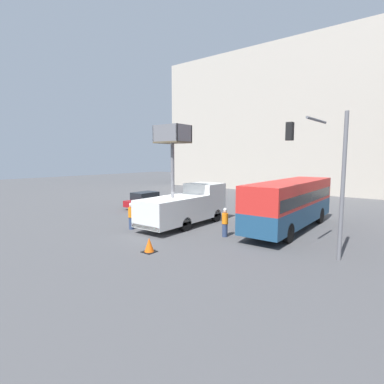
{
  "coord_description": "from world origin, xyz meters",
  "views": [
    {
      "loc": [
        13.21,
        -15.79,
        4.75
      ],
      "look_at": [
        0.14,
        1.18,
        2.3
      ],
      "focal_mm": 28.0,
      "sensor_mm": 36.0,
      "label": 1
    }
  ],
  "objects_px": {
    "road_worker_directing": "(225,222)",
    "traffic_light_pole": "(324,163)",
    "traffic_cone_near_truck": "(149,245)",
    "parked_car_curbside": "(146,200)",
    "utility_truck": "(186,204)",
    "city_bus": "(291,201)",
    "road_worker_near_truck": "(131,216)"
  },
  "relations": [
    {
      "from": "traffic_light_pole",
      "to": "parked_car_curbside",
      "type": "xyz_separation_m",
      "value": [
        -16.92,
        4.67,
        -3.73
      ]
    },
    {
      "from": "road_worker_near_truck",
      "to": "traffic_cone_near_truck",
      "type": "bearing_deg",
      "value": -85.98
    },
    {
      "from": "utility_truck",
      "to": "road_worker_near_truck",
      "type": "height_order",
      "value": "utility_truck"
    },
    {
      "from": "traffic_light_pole",
      "to": "road_worker_directing",
      "type": "distance_m",
      "value": 6.64
    },
    {
      "from": "traffic_light_pole",
      "to": "traffic_cone_near_truck",
      "type": "bearing_deg",
      "value": -146.79
    },
    {
      "from": "traffic_light_pole",
      "to": "road_worker_near_truck",
      "type": "relative_size",
      "value": 3.82
    },
    {
      "from": "traffic_light_pole",
      "to": "parked_car_curbside",
      "type": "distance_m",
      "value": 17.94
    },
    {
      "from": "traffic_cone_near_truck",
      "to": "parked_car_curbside",
      "type": "bearing_deg",
      "value": 136.9
    },
    {
      "from": "traffic_light_pole",
      "to": "parked_car_curbside",
      "type": "bearing_deg",
      "value": 164.57
    },
    {
      "from": "utility_truck",
      "to": "city_bus",
      "type": "height_order",
      "value": "utility_truck"
    },
    {
      "from": "traffic_cone_near_truck",
      "to": "traffic_light_pole",
      "type": "bearing_deg",
      "value": 33.21
    },
    {
      "from": "road_worker_directing",
      "to": "road_worker_near_truck",
      "type": "bearing_deg",
      "value": -43.83
    },
    {
      "from": "utility_truck",
      "to": "traffic_light_pole",
      "type": "xyz_separation_m",
      "value": [
        9.39,
        -1.29,
        2.99
      ]
    },
    {
      "from": "road_worker_directing",
      "to": "traffic_cone_near_truck",
      "type": "relative_size",
      "value": 2.4
    },
    {
      "from": "utility_truck",
      "to": "city_bus",
      "type": "relative_size",
      "value": 0.7
    },
    {
      "from": "road_worker_near_truck",
      "to": "traffic_cone_near_truck",
      "type": "xyz_separation_m",
      "value": [
        4.51,
        -2.74,
        -0.54
      ]
    },
    {
      "from": "traffic_light_pole",
      "to": "road_worker_directing",
      "type": "height_order",
      "value": "traffic_light_pole"
    },
    {
      "from": "road_worker_near_truck",
      "to": "road_worker_directing",
      "type": "relative_size",
      "value": 1.01
    },
    {
      "from": "road_worker_near_truck",
      "to": "traffic_light_pole",
      "type": "bearing_deg",
      "value": -45.55
    },
    {
      "from": "road_worker_directing",
      "to": "traffic_light_pole",
      "type": "bearing_deg",
      "value": 113.01
    },
    {
      "from": "road_worker_near_truck",
      "to": "road_worker_directing",
      "type": "distance_m",
      "value": 6.35
    },
    {
      "from": "utility_truck",
      "to": "traffic_light_pole",
      "type": "relative_size",
      "value": 1.07
    },
    {
      "from": "city_bus",
      "to": "road_worker_near_truck",
      "type": "distance_m",
      "value": 10.65
    },
    {
      "from": "traffic_light_pole",
      "to": "road_worker_near_truck",
      "type": "distance_m",
      "value": 12.22
    },
    {
      "from": "city_bus",
      "to": "traffic_cone_near_truck",
      "type": "relative_size",
      "value": 14.27
    },
    {
      "from": "traffic_light_pole",
      "to": "road_worker_near_truck",
      "type": "bearing_deg",
      "value": -170.85
    },
    {
      "from": "traffic_cone_near_truck",
      "to": "road_worker_directing",
      "type": "bearing_deg",
      "value": 73.36
    },
    {
      "from": "city_bus",
      "to": "traffic_light_pole",
      "type": "distance_m",
      "value": 6.08
    },
    {
      "from": "utility_truck",
      "to": "parked_car_curbside",
      "type": "distance_m",
      "value": 8.28
    },
    {
      "from": "city_bus",
      "to": "traffic_light_pole",
      "type": "height_order",
      "value": "traffic_light_pole"
    },
    {
      "from": "utility_truck",
      "to": "traffic_cone_near_truck",
      "type": "distance_m",
      "value": 6.45
    },
    {
      "from": "road_worker_directing",
      "to": "parked_car_curbside",
      "type": "bearing_deg",
      "value": -84.77
    }
  ]
}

